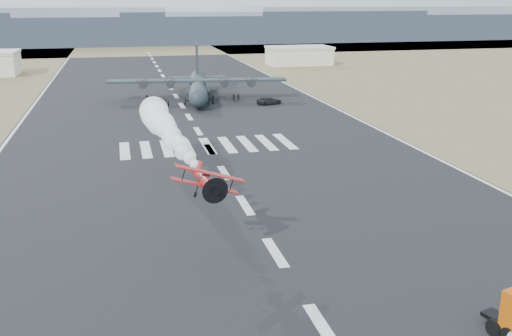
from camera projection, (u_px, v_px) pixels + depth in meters
name	position (u px, v px, depth m)	size (l,w,h in m)	color
ground	(323.00, 327.00, 37.95)	(500.00, 500.00, 0.00)	black
scrub_far	(145.00, 48.00, 252.23)	(500.00, 80.00, 0.00)	brown
runway_markings	(198.00, 131.00, 93.85)	(60.00, 260.00, 0.01)	silver
ridge_seg_d	(141.00, 29.00, 278.32)	(150.00, 50.00, 13.00)	gray
ridge_seg_e	(270.00, 26.00, 292.58)	(150.00, 50.00, 15.00)	gray
ridge_seg_f	(386.00, 22.00, 306.83)	(150.00, 50.00, 17.00)	gray
ridge_seg_g	(492.00, 25.00, 321.95)	(150.00, 50.00, 13.00)	gray
hangar_right	(299.00, 55.00, 187.13)	(20.50, 12.50, 5.90)	beige
aerobatic_biplane	(206.00, 181.00, 46.75)	(5.80, 5.44, 3.23)	#A32D0A
smoke_trail	(160.00, 119.00, 69.37)	(4.31, 30.22, 3.80)	white
transport_aircraft	(198.00, 86.00, 123.28)	(37.87, 31.08, 10.93)	black
support_vehicle	(269.00, 101.00, 117.45)	(2.37, 5.14, 1.43)	black
crew_a	(185.00, 102.00, 115.56)	(0.64, 0.52, 1.75)	black
crew_b	(147.00, 99.00, 117.81)	(0.89, 0.55, 1.84)	black
crew_c	(208.00, 102.00, 114.80)	(1.10, 0.51, 1.71)	black
crew_d	(168.00, 104.00, 112.75)	(0.97, 0.50, 1.65)	black
crew_e	(213.00, 99.00, 118.10)	(0.89, 0.55, 1.83)	black
crew_f	(234.00, 98.00, 120.85)	(1.48, 0.48, 1.59)	black
crew_g	(166.00, 104.00, 113.16)	(0.67, 0.55, 1.84)	black
crew_h	(239.00, 97.00, 120.98)	(0.77, 0.47, 1.58)	black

